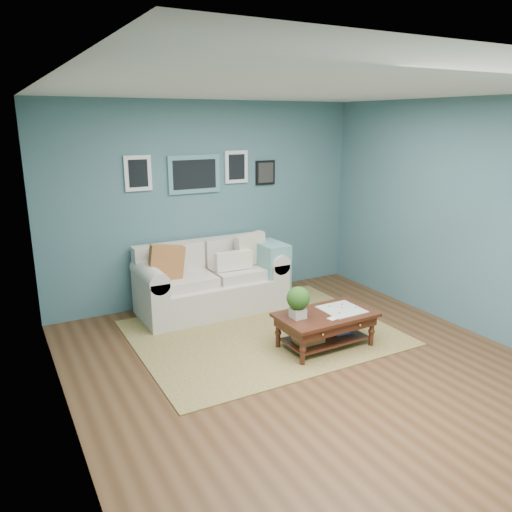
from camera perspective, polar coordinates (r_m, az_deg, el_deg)
room_shell at (r=4.75m, az=6.24°, el=2.03°), size 5.00×5.02×2.70m
area_rug at (r=5.98m, az=0.72°, el=-8.74°), size 2.92×2.34×0.01m
loveseat at (r=6.62m, az=-4.57°, el=-2.69°), size 1.94×0.88×1.00m
coffee_table at (r=5.54m, az=7.43°, el=-7.25°), size 1.07×0.64×0.75m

